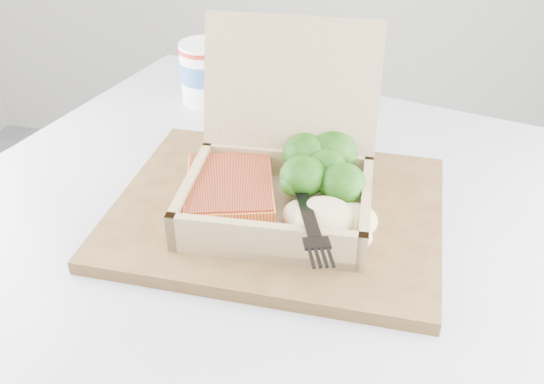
% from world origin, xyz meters
% --- Properties ---
extents(cafe_table, '(0.95, 0.95, 0.73)m').
position_xyz_m(cafe_table, '(-0.62, 0.64, 0.54)').
color(cafe_table, black).
rests_on(cafe_table, floor).
extents(serving_tray, '(0.37, 0.30, 0.02)m').
position_xyz_m(serving_tray, '(-0.61, 0.67, 0.73)').
color(serving_tray, brown).
rests_on(serving_tray, cafe_table).
extents(takeout_container, '(0.21, 0.21, 0.19)m').
position_xyz_m(takeout_container, '(-0.61, 0.68, 0.79)').
color(takeout_container, tan).
rests_on(takeout_container, serving_tray).
extents(salmon_fillet, '(0.12, 0.14, 0.03)m').
position_xyz_m(salmon_fillet, '(-0.66, 0.65, 0.76)').
color(salmon_fillet, orange).
rests_on(salmon_fillet, takeout_container).
extents(broccoli_pile, '(0.12, 0.12, 0.04)m').
position_xyz_m(broccoli_pile, '(-0.56, 0.69, 0.77)').
color(broccoli_pile, '#2C7219').
rests_on(broccoli_pile, takeout_container).
extents(mashed_potatoes, '(0.10, 0.09, 0.04)m').
position_xyz_m(mashed_potatoes, '(-0.55, 0.62, 0.77)').
color(mashed_potatoes, beige).
rests_on(mashed_potatoes, takeout_container).
extents(plastic_fork, '(0.07, 0.17, 0.02)m').
position_xyz_m(plastic_fork, '(-0.58, 0.63, 0.78)').
color(plastic_fork, black).
rests_on(plastic_fork, mashed_potatoes).
extents(paper_cup, '(0.07, 0.07, 0.09)m').
position_xyz_m(paper_cup, '(-0.79, 0.94, 0.78)').
color(paper_cup, white).
rests_on(paper_cup, cafe_table).
extents(receipt, '(0.10, 0.16, 0.00)m').
position_xyz_m(receipt, '(-0.58, 0.88, 0.73)').
color(receipt, white).
rests_on(receipt, cafe_table).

